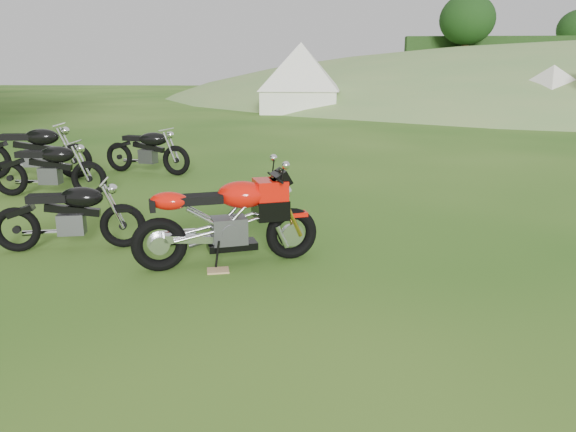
# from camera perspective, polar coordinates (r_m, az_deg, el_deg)

# --- Properties ---
(ground) EXTENTS (120.00, 120.00, 0.00)m
(ground) POSITION_cam_1_polar(r_m,az_deg,el_deg) (5.45, 3.32, -7.87)
(ground) COLOR #1D5011
(ground) RESTS_ON ground
(sport_motorcycle) EXTENTS (1.99, 1.12, 1.17)m
(sport_motorcycle) POSITION_cam_1_polar(r_m,az_deg,el_deg) (6.08, -6.24, 0.30)
(sport_motorcycle) COLOR red
(sport_motorcycle) RESTS_ON ground
(plywood_board) EXTENTS (0.27, 0.23, 0.02)m
(plywood_board) POSITION_cam_1_polar(r_m,az_deg,el_deg) (6.05, -7.12, -5.51)
(plywood_board) COLOR tan
(plywood_board) RESTS_ON ground
(vintage_moto_a) EXTENTS (1.73, 0.72, 0.88)m
(vintage_moto_a) POSITION_cam_1_polar(r_m,az_deg,el_deg) (7.05, -21.36, 0.21)
(vintage_moto_a) COLOR black
(vintage_moto_a) RESTS_ON ground
(vintage_moto_b) EXTENTS (1.88, 0.47, 0.99)m
(vintage_moto_b) POSITION_cam_1_polar(r_m,az_deg,el_deg) (10.13, -23.18, 4.56)
(vintage_moto_b) COLOR black
(vintage_moto_b) RESTS_ON ground
(vintage_moto_c) EXTENTS (2.19, 0.71, 1.13)m
(vintage_moto_c) POSITION_cam_1_polar(r_m,az_deg,el_deg) (11.86, -24.52, 6.13)
(vintage_moto_c) COLOR black
(vintage_moto_c) RESTS_ON ground
(vintage_moto_d) EXTENTS (1.92, 0.93, 0.98)m
(vintage_moto_d) POSITION_cam_1_polar(r_m,az_deg,el_deg) (11.73, -14.16, 6.57)
(vintage_moto_d) COLOR black
(vintage_moto_d) RESTS_ON ground
(tent_left) EXTENTS (3.54, 3.54, 2.95)m
(tent_left) POSITION_cam_1_polar(r_m,az_deg,el_deg) (26.89, 1.32, 13.61)
(tent_left) COLOR white
(tent_left) RESTS_ON ground
(tent_right) EXTENTS (3.59, 3.59, 2.34)m
(tent_right) POSITION_cam_1_polar(r_m,az_deg,el_deg) (25.92, 25.19, 11.50)
(tent_right) COLOR silver
(tent_right) RESTS_ON ground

